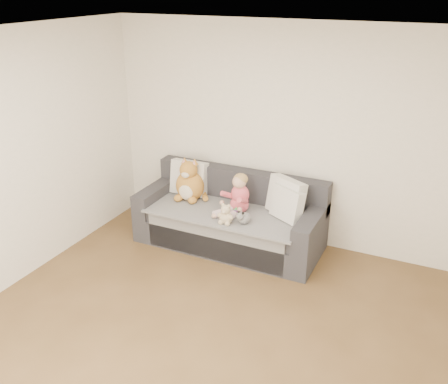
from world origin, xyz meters
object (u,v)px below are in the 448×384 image
plush_cat (190,184)px  toddler (238,197)px  sippy_cup (236,212)px  teddy_bear (226,216)px  sofa (231,220)px

plush_cat → toddler: bearing=-13.0°
plush_cat → sippy_cup: (0.72, -0.21, -0.14)m
teddy_bear → sofa: bearing=107.6°
sofa → toddler: 0.39m
plush_cat → sippy_cup: 0.77m
teddy_bear → sippy_cup: (0.03, 0.22, -0.04)m
sofa → teddy_bear: size_ratio=9.02×
sofa → teddy_bear: sofa is taller
toddler → sippy_cup: toddler is taller
plush_cat → sippy_cup: bearing=-20.6°
toddler → sippy_cup: size_ratio=4.27×
toddler → plush_cat: bearing=-170.0°
toddler → teddy_bear: bearing=-71.5°
sofa → teddy_bear: (0.12, -0.41, 0.26)m
toddler → plush_cat: size_ratio=0.88×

